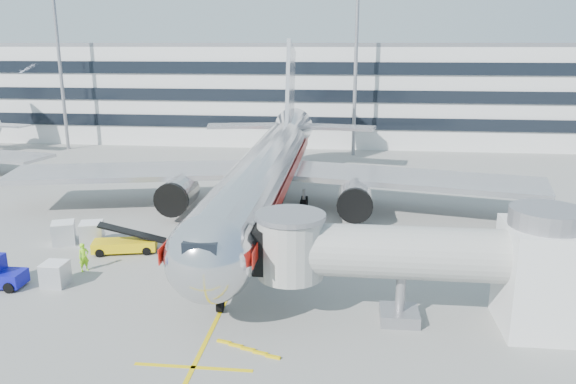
# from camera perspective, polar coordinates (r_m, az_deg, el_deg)

# --- Properties ---
(ground) EXTENTS (180.00, 180.00, 0.00)m
(ground) POSITION_cam_1_polar(r_m,az_deg,el_deg) (41.56, -4.40, -7.06)
(ground) COLOR gray
(ground) RESTS_ON ground
(lead_in_line) EXTENTS (0.25, 70.00, 0.01)m
(lead_in_line) POSITION_cam_1_polar(r_m,az_deg,el_deg) (50.84, -2.34, -2.88)
(lead_in_line) COLOR yellow
(lead_in_line) RESTS_ON ground
(stop_bar) EXTENTS (6.00, 0.25, 0.01)m
(stop_bar) POSITION_cam_1_polar(r_m,az_deg,el_deg) (29.38, -9.61, -17.16)
(stop_bar) COLOR yellow
(stop_bar) RESTS_ON ground
(main_jet) EXTENTS (50.95, 48.70, 16.06)m
(main_jet) POSITION_cam_1_polar(r_m,az_deg,el_deg) (51.38, -2.11, 2.20)
(main_jet) COLOR silver
(main_jet) RESTS_ON ground
(jet_bridge) EXTENTS (17.80, 4.50, 7.00)m
(jet_bridge) POSITION_cam_1_polar(r_m,az_deg,el_deg) (32.41, 14.52, -6.62)
(jet_bridge) COLOR silver
(jet_bridge) RESTS_ON ground
(terminal) EXTENTS (150.00, 24.25, 15.60)m
(terminal) POSITION_cam_1_polar(r_m,az_deg,el_deg) (96.41, 1.90, 10.27)
(terminal) COLOR silver
(terminal) RESTS_ON ground
(light_mast_west) EXTENTS (2.40, 1.20, 25.45)m
(light_mast_west) POSITION_cam_1_polar(r_m,az_deg,el_deg) (90.40, -22.31, 13.39)
(light_mast_west) COLOR gray
(light_mast_west) RESTS_ON ground
(light_mast_centre) EXTENTS (2.40, 1.20, 25.45)m
(light_mast_centre) POSITION_cam_1_polar(r_m,az_deg,el_deg) (79.88, 6.94, 14.31)
(light_mast_centre) COLOR gray
(light_mast_centre) RESTS_ON ground
(belt_loader) EXTENTS (5.10, 2.73, 2.38)m
(belt_loader) POSITION_cam_1_polar(r_m,az_deg,el_deg) (44.73, -16.26, -5.10)
(belt_loader) COLOR yellow
(belt_loader) RESTS_ON ground
(cargo_container_left) EXTENTS (2.24, 2.24, 1.81)m
(cargo_container_left) POSITION_cam_1_polar(r_m,az_deg,el_deg) (48.09, -21.83, -3.89)
(cargo_container_left) COLOR silver
(cargo_container_left) RESTS_ON ground
(cargo_container_right) EXTENTS (2.15, 2.15, 1.83)m
(cargo_container_right) POSITION_cam_1_polar(r_m,az_deg,el_deg) (47.19, -19.29, -3.98)
(cargo_container_right) COLOR silver
(cargo_container_right) RESTS_ON ground
(cargo_container_front) EXTENTS (1.52, 1.52, 1.61)m
(cargo_container_front) POSITION_cam_1_polar(r_m,az_deg,el_deg) (40.29, -22.57, -7.70)
(cargo_container_front) COLOR silver
(cargo_container_front) RESTS_ON ground
(ramp_worker) EXTENTS (0.85, 0.88, 2.03)m
(ramp_worker) POSITION_cam_1_polar(r_m,az_deg,el_deg) (41.98, -20.03, -6.24)
(ramp_worker) COLOR #98FD1A
(ramp_worker) RESTS_ON ground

